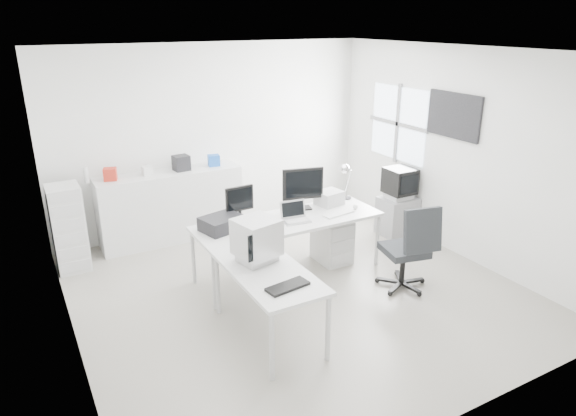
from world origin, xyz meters
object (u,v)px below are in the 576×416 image
laptop (296,213)px  tv_cabinet (397,216)px  office_chair (404,246)px  crt_tv (400,184)px  drawer_pedestal (332,240)px  lcd_monitor_small (240,204)px  laser_printer (329,198)px  side_desk (269,303)px  crt_monitor (257,239)px  sideboard (171,206)px  lcd_monitor_large (303,188)px  main_desk (289,247)px  filing_cabinet (68,228)px  inkjet_printer (222,223)px

laptop → tv_cabinet: size_ratio=0.61×
office_chair → crt_tv: (1.04, 1.33, 0.25)m
drawer_pedestal → crt_tv: size_ratio=1.20×
laptop → lcd_monitor_small: bearing=156.7°
office_chair → tv_cabinet: bearing=64.3°
lcd_monitor_small → tv_cabinet: 2.73m
drawer_pedestal → laser_printer: laser_printer is taller
drawer_pedestal → crt_tv: 1.51m
side_desk → drawer_pedestal: (1.55, 1.15, -0.08)m
tv_cabinet → crt_monitor: bearing=-157.8°
sideboard → office_chair: bearing=-54.4°
lcd_monitor_large → crt_tv: 1.76m
main_desk → drawer_pedestal: 0.71m
filing_cabinet → lcd_monitor_large: bearing=-24.8°
sideboard → tv_cabinet: bearing=-25.8°
lcd_monitor_small → tv_cabinet: (2.64, 0.10, -0.69)m
laser_printer → crt_tv: size_ratio=0.66×
crt_tv → lcd_monitor_small: bearing=-177.9°
inkjet_printer → side_desk: bearing=-104.4°
lcd_monitor_large → crt_monitor: (-1.20, -1.10, -0.04)m
office_chair → tv_cabinet: (1.04, 1.33, -0.26)m
crt_monitor → laser_printer: bearing=21.3°
main_desk → tv_cabinet: 2.12m
laser_printer → office_chair: bearing=-85.7°
main_desk → lcd_monitor_small: lcd_monitor_small is taller
main_desk → sideboard: bearing=117.9°
main_desk → office_chair: (1.04, -0.98, 0.17)m
inkjet_printer → laptop: size_ratio=1.34×
tv_cabinet → filing_cabinet: bearing=165.3°
lcd_monitor_small → crt_monitor: 1.14m
drawer_pedestal → tv_cabinet: drawer_pedestal is taller
main_desk → sideboard: size_ratio=1.16×
sideboard → inkjet_printer: bearing=-86.2°
crt_tv → sideboard: 3.40m
lcd_monitor_small → tv_cabinet: lcd_monitor_small is taller
side_desk → tv_cabinet: (2.94, 1.45, -0.09)m
laser_printer → filing_cabinet: (-3.16, 1.30, -0.28)m
laser_printer → sideboard: sideboard is taller
drawer_pedestal → tv_cabinet: size_ratio=1.04×
inkjet_printer → crt_monitor: size_ratio=0.95×
drawer_pedestal → laptop: 0.87m
laser_printer → sideboard: (-1.71, 1.60, -0.32)m
main_desk → tv_cabinet: size_ratio=4.16×
main_desk → office_chair: 1.44m
lcd_monitor_small → lcd_monitor_large: size_ratio=0.81×
tv_cabinet → laser_printer: bearing=-174.6°
main_desk → side_desk: bearing=-127.7°
laser_printer → crt_monitor: crt_monitor is taller
inkjet_printer → filing_cabinet: filing_cabinet is taller
side_desk → crt_monitor: (0.00, 0.25, 0.62)m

